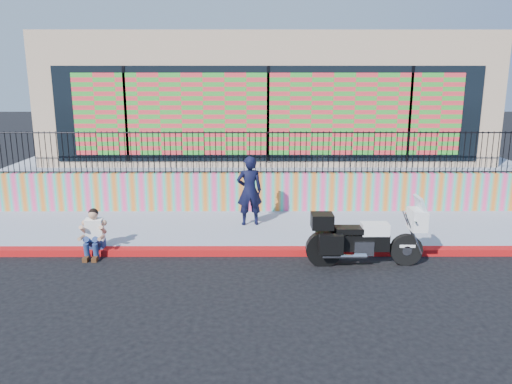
{
  "coord_description": "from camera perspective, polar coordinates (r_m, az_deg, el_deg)",
  "views": [
    {
      "loc": [
        -0.4,
        -10.74,
        4.0
      ],
      "look_at": [
        -0.36,
        1.2,
        1.18
      ],
      "focal_mm": 35.0,
      "sensor_mm": 36.0,
      "label": 1
    }
  ],
  "objects": [
    {
      "name": "metal_fence",
      "position": [
        14.16,
        1.45,
        4.55
      ],
      "size": [
        15.8,
        0.04,
        1.2
      ],
      "primitive_type": null,
      "color": "black",
      "rests_on": "mural_wall"
    },
    {
      "name": "sidewalk",
      "position": [
        13.0,
        1.6,
        -4.29
      ],
      "size": [
        16.0,
        3.0,
        0.15
      ],
      "primitive_type": "cube",
      "color": "gray",
      "rests_on": "ground"
    },
    {
      "name": "seated_man",
      "position": [
        11.75,
        -18.11,
        -4.98
      ],
      "size": [
        0.54,
        0.71,
        1.06
      ],
      "color": "navy",
      "rests_on": "ground"
    },
    {
      "name": "mural_wall",
      "position": [
        14.38,
        1.43,
        0.01
      ],
      "size": [
        16.0,
        0.2,
        1.1
      ],
      "primitive_type": "cube",
      "color": "#FF4386",
      "rests_on": "sidewalk"
    },
    {
      "name": "red_curb",
      "position": [
        11.44,
        1.85,
        -6.79
      ],
      "size": [
        16.0,
        0.3,
        0.15
      ],
      "primitive_type": "cube",
      "color": "#A30E0B",
      "rests_on": "ground"
    },
    {
      "name": "storefront_building",
      "position": [
        18.89,
        1.06,
        11.0
      ],
      "size": [
        14.0,
        8.06,
        4.0
      ],
      "color": "tan",
      "rests_on": "elevated_platform"
    },
    {
      "name": "ground",
      "position": [
        11.47,
        1.85,
        -7.14
      ],
      "size": [
        90.0,
        90.0,
        0.0
      ],
      "primitive_type": "plane",
      "color": "black",
      "rests_on": "ground"
    },
    {
      "name": "elevated_platform",
      "position": [
        19.39,
        1.02,
        3.26
      ],
      "size": [
        16.0,
        10.0,
        1.25
      ],
      "primitive_type": "cube",
      "color": "gray",
      "rests_on": "ground"
    },
    {
      "name": "police_officer",
      "position": [
        12.94,
        -0.76,
        0.15
      ],
      "size": [
        0.72,
        0.54,
        1.82
      ],
      "primitive_type": "imported",
      "rotation": [
        0.0,
        0.0,
        3.3
      ],
      "color": "black",
      "rests_on": "sidewalk"
    },
    {
      "name": "police_motorcycle",
      "position": [
        10.89,
        12.17,
        -5.0
      ],
      "size": [
        2.46,
        0.81,
        1.53
      ],
      "color": "black",
      "rests_on": "ground"
    }
  ]
}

